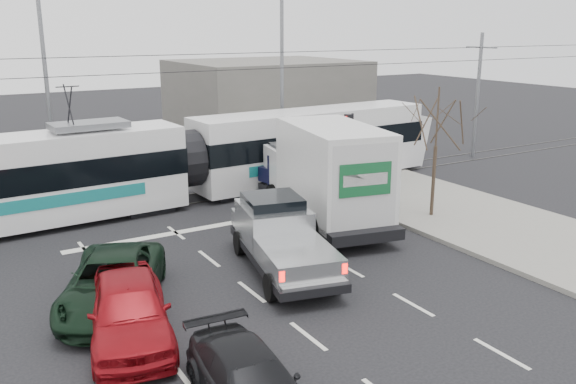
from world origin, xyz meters
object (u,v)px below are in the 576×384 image
navy_pickup (315,180)px  green_car (113,282)px  box_truck (326,175)px  red_car (129,310)px  street_lamp_near (279,70)px  street_lamp_far (42,76)px  traffic_signal (349,137)px  silver_pickup (280,235)px  tram (185,160)px  bare_tree (437,123)px

navy_pickup → green_car: size_ratio=1.18×
box_truck → red_car: bearing=-139.1°
street_lamp_near → street_lamp_far: (-11.50, 2.00, 0.00)m
traffic_signal → street_lamp_near: size_ratio=0.40×
box_truck → navy_pickup: (0.72, 1.81, -0.71)m
silver_pickup → street_lamp_far: bearing=118.4°
street_lamp_near → navy_pickup: street_lamp_near is taller
box_truck → silver_pickup: bearing=-129.8°
tram → red_car: size_ratio=5.46×
green_car → box_truck: bearing=44.1°
box_truck → green_car: size_ratio=1.59×
tram → red_car: bearing=-120.8°
silver_pickup → navy_pickup: 6.59m
bare_tree → silver_pickup: bearing=-170.2°
street_lamp_far → box_truck: bearing=-56.3°
street_lamp_far → tram: (4.37, -6.34, -3.28)m
street_lamp_near → silver_pickup: 15.35m
street_lamp_far → box_truck: size_ratio=1.11×
green_car → red_car: (-0.17, -2.01, 0.08)m
street_lamp_near → red_car: bearing=-130.5°
bare_tree → red_car: size_ratio=1.07×
street_lamp_near → box_truck: 10.94m
red_car → silver_pickup: bearing=34.4°
red_car → street_lamp_near: bearing=62.3°
silver_pickup → red_car: 5.80m
street_lamp_far → box_truck: (7.88, -11.81, -3.20)m
navy_pickup → silver_pickup: bearing=-142.6°
street_lamp_near → street_lamp_far: size_ratio=1.00×
street_lamp_far → green_car: size_ratio=1.76×
red_car → box_truck: bearing=42.1°
green_car → tram: bearing=82.3°
green_car → traffic_signal: bearing=49.7°
traffic_signal → box_truck: size_ratio=0.44×
traffic_signal → tram: size_ratio=0.14×
bare_tree → tram: (-7.42, 7.16, -1.96)m
traffic_signal → silver_pickup: size_ratio=0.58×
street_lamp_near → red_car: street_lamp_near is taller
tram → silver_pickup: tram is taller
bare_tree → street_lamp_near: street_lamp_near is taller
traffic_signal → red_car: size_ratio=0.77×
street_lamp_near → navy_pickup: 9.37m
traffic_signal → red_car: traffic_signal is taller
bare_tree → street_lamp_far: street_lamp_far is taller
traffic_signal → navy_pickup: bearing=-166.4°
street_lamp_near → red_car: (-12.79, -14.95, -4.32)m
tram → green_car: bearing=-125.3°
silver_pickup → red_car: (-5.39, -2.13, -0.27)m
tram → red_car: tram is taller
street_lamp_far → green_car: (-1.12, -14.95, -4.40)m
box_truck → navy_pickup: box_truck is taller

